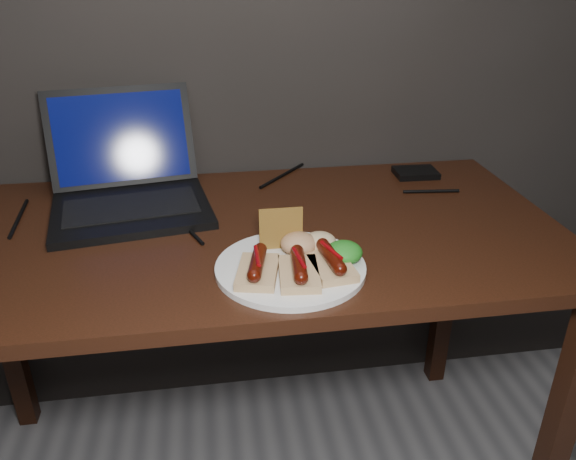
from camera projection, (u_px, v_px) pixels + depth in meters
The scene contains 12 objects.
desk at pixel (241, 264), 1.25m from camera, with size 1.40×0.70×0.75m.
laptop at pixel (128, 184), 1.31m from camera, with size 0.40×0.41×0.25m.
hard_drive at pixel (416, 173), 1.50m from camera, with size 0.11×0.08×0.02m, color black.
desk_cables at pixel (224, 200), 1.34m from camera, with size 1.05×0.45×0.01m.
plate at pixel (290, 268), 1.05m from camera, with size 0.28×0.28×0.01m, color white.
bread_sausage_left at pixel (257, 268), 1.01m from camera, with size 0.09×0.13×0.04m.
bread_sausage_center at pixel (299, 270), 1.00m from camera, with size 0.08×0.12×0.04m.
bread_sausage_right at pixel (331, 262), 1.02m from camera, with size 0.08×0.12×0.04m.
crispbread at pixel (281, 228), 1.09m from camera, with size 0.09×0.01×0.09m, color #AF8530.
salad_greens at pixel (344, 252), 1.05m from camera, with size 0.07×0.07×0.04m, color #165110.
salsa_mound at pixel (299, 244), 1.08m from camera, with size 0.07×0.07×0.04m, color #9A2E0F.
coleslaw_mound at pixel (320, 242), 1.09m from camera, with size 0.06×0.06×0.04m, color beige.
Camera 1 is at (-0.06, 0.29, 1.29)m, focal length 35.00 mm.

